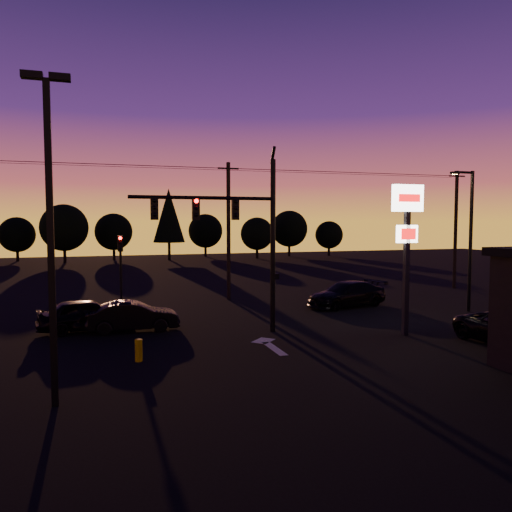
{
  "coord_description": "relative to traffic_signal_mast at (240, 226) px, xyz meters",
  "views": [
    {
      "loc": [
        -6.32,
        -17.73,
        5.17
      ],
      "look_at": [
        1.0,
        5.0,
        3.5
      ],
      "focal_mm": 35.0,
      "sensor_mm": 36.0,
      "label": 1
    }
  ],
  "objects": [
    {
      "name": "traffic_signal_mast",
      "position": [
        0.0,
        0.0,
        0.0
      ],
      "size": [
        6.79,
        0.52,
        8.58
      ],
      "color": "black",
      "rests_on": "ground"
    },
    {
      "name": "power_wires",
      "position": [
        2.1,
        10.01,
        3.63
      ],
      "size": [
        36.0,
        1.22,
        0.07
      ],
      "color": "black",
      "rests_on": "ground"
    },
    {
      "name": "tree_6",
      "position": [
        15.1,
        44.01,
        -1.5
      ],
      "size": [
        4.54,
        4.54,
        5.71
      ],
      "color": "black",
      "rests_on": "ground"
    },
    {
      "name": "lane_arrow",
      "position": [
        0.6,
        -2.33,
        -4.93
      ],
      "size": [
        1.2,
        3.1,
        0.01
      ],
      "color": "beige",
      "rests_on": "ground"
    },
    {
      "name": "tree_8",
      "position": [
        27.1,
        46.01,
        -1.82
      ],
      "size": [
        4.12,
        4.12,
        5.19
      ],
      "color": "black",
      "rests_on": "ground"
    },
    {
      "name": "secondary_signal",
      "position": [
        -4.9,
        7.49,
        -2.07
      ],
      "size": [
        0.3,
        0.31,
        4.35
      ],
      "color": "black",
      "rests_on": "ground"
    },
    {
      "name": "pylon_sign",
      "position": [
        7.1,
        -2.49,
        -0.02
      ],
      "size": [
        1.5,
        0.28,
        6.8
      ],
      "color": "black",
      "rests_on": "ground"
    },
    {
      "name": "car_left",
      "position": [
        -6.68,
        2.88,
        -4.17
      ],
      "size": [
        4.7,
        2.38,
        1.53
      ],
      "primitive_type": "imported",
      "rotation": [
        0.0,
        0.0,
        1.7
      ],
      "color": "black",
      "rests_on": "ground"
    },
    {
      "name": "utility_pole_1",
      "position": [
        2.1,
        10.01,
        -0.34
      ],
      "size": [
        1.4,
        0.26,
        9.0
      ],
      "color": "black",
      "rests_on": "ground"
    },
    {
      "name": "car_mid",
      "position": [
        -4.63,
        2.16,
        -4.23
      ],
      "size": [
        4.29,
        1.59,
        1.4
      ],
      "primitive_type": "imported",
      "rotation": [
        0.0,
        0.0,
        1.55
      ],
      "color": "black",
      "rests_on": "ground"
    },
    {
      "name": "car_right",
      "position": [
        8.19,
        5.1,
        -4.18
      ],
      "size": [
        5.56,
        3.28,
        1.51
      ],
      "primitive_type": "imported",
      "rotation": [
        0.0,
        0.0,
        -1.33
      ],
      "color": "black",
      "rests_on": "ground"
    },
    {
      "name": "utility_pole_2",
      "position": [
        20.1,
        10.01,
        -0.34
      ],
      "size": [
        1.4,
        0.26,
        9.0
      ],
      "color": "black",
      "rests_on": "ground"
    },
    {
      "name": "streetlight",
      "position": [
        14.01,
        1.51,
        -0.52
      ],
      "size": [
        1.55,
        0.35,
        8.0
      ],
      "color": "black",
      "rests_on": "ground"
    },
    {
      "name": "bollard",
      "position": [
        -4.8,
        -3.17,
        -4.52
      ],
      "size": [
        0.27,
        0.27,
        0.82
      ],
      "primitive_type": "cylinder",
      "color": "#AB9B00",
      "rests_on": "ground"
    },
    {
      "name": "parking_lot_light",
      "position": [
        -7.4,
        -6.99,
        0.33
      ],
      "size": [
        1.25,
        0.3,
        9.14
      ],
      "color": "black",
      "rests_on": "ground"
    },
    {
      "name": "tree_5",
      "position": [
        9.1,
        50.01,
        -1.19
      ],
      "size": [
        4.95,
        4.95,
        6.22
      ],
      "color": "black",
      "rests_on": "ground"
    },
    {
      "name": "tree_3",
      "position": [
        -3.9,
        48.01,
        -1.19
      ],
      "size": [
        4.95,
        4.95,
        6.22
      ],
      "color": "black",
      "rests_on": "ground"
    },
    {
      "name": "tree_1",
      "position": [
        -15.9,
        49.01,
        -1.5
      ],
      "size": [
        4.54,
        4.54,
        5.71
      ],
      "color": "black",
      "rests_on": "ground"
    },
    {
      "name": "tree_2",
      "position": [
        -9.9,
        44.01,
        -0.57
      ],
      "size": [
        5.77,
        5.78,
        7.26
      ],
      "color": "black",
      "rests_on": "ground"
    },
    {
      "name": "tree_7",
      "position": [
        21.1,
        47.01,
        -0.88
      ],
      "size": [
        5.36,
        5.36,
        6.74
      ],
      "color": "black",
      "rests_on": "ground"
    },
    {
      "name": "ground",
      "position": [
        0.1,
        -3.99,
        -4.94
      ],
      "size": [
        120.0,
        120.0,
        0.0
      ],
      "primitive_type": "plane",
      "color": "black",
      "rests_on": "ground"
    },
    {
      "name": "tree_4",
      "position": [
        3.1,
        45.01,
        0.99
      ],
      "size": [
        4.18,
        4.18,
        9.5
      ],
      "color": "black",
      "rests_on": "ground"
    }
  ]
}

